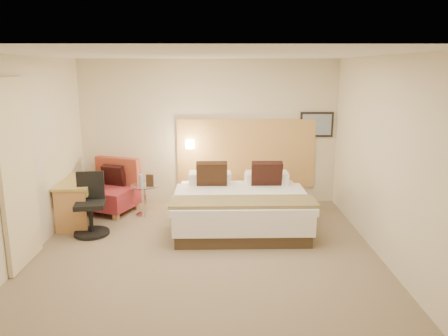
{
  "coord_description": "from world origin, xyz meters",
  "views": [
    {
      "loc": [
        0.23,
        -5.65,
        2.54
      ],
      "look_at": [
        0.27,
        0.66,
        1.08
      ],
      "focal_mm": 35.0,
      "sensor_mm": 36.0,
      "label": 1
    }
  ],
  "objects_px": {
    "bed": "(240,206)",
    "lounge_chair": "(111,191)",
    "side_table": "(145,199)",
    "desk_chair": "(91,209)",
    "desk": "(80,189)"
  },
  "relations": [
    {
      "from": "bed",
      "to": "lounge_chair",
      "type": "xyz_separation_m",
      "value": [
        -2.3,
        0.76,
        0.04
      ]
    },
    {
      "from": "bed",
      "to": "side_table",
      "type": "relative_size",
      "value": 3.85
    },
    {
      "from": "lounge_chair",
      "to": "desk_chair",
      "type": "bearing_deg",
      "value": -91.64
    },
    {
      "from": "side_table",
      "to": "desk",
      "type": "height_order",
      "value": "desk"
    },
    {
      "from": "bed",
      "to": "desk",
      "type": "xyz_separation_m",
      "value": [
        -2.65,
        0.18,
        0.24
      ]
    },
    {
      "from": "bed",
      "to": "desk_chair",
      "type": "bearing_deg",
      "value": -171.17
    },
    {
      "from": "side_table",
      "to": "desk",
      "type": "bearing_deg",
      "value": -161.22
    },
    {
      "from": "bed",
      "to": "desk",
      "type": "relative_size",
      "value": 1.81
    },
    {
      "from": "bed",
      "to": "side_table",
      "type": "bearing_deg",
      "value": 162.22
    },
    {
      "from": "lounge_chair",
      "to": "desk",
      "type": "xyz_separation_m",
      "value": [
        -0.35,
        -0.58,
        0.2
      ]
    },
    {
      "from": "desk_chair",
      "to": "bed",
      "type": "bearing_deg",
      "value": 8.83
    },
    {
      "from": "desk_chair",
      "to": "side_table",
      "type": "bearing_deg",
      "value": 52.21
    },
    {
      "from": "desk",
      "to": "lounge_chair",
      "type": "bearing_deg",
      "value": 58.65
    },
    {
      "from": "lounge_chair",
      "to": "desk",
      "type": "distance_m",
      "value": 0.7
    },
    {
      "from": "bed",
      "to": "desk_chair",
      "type": "xyz_separation_m",
      "value": [
        -2.33,
        -0.36,
        0.06
      ]
    }
  ]
}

